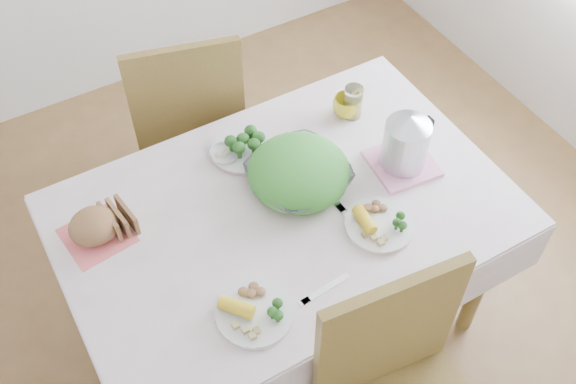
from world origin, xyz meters
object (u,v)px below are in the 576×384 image
dinner_plate_right (379,225)px  electric_kettle (406,141)px  chair_far (187,121)px  dinner_plate_left (255,313)px  salad_bowl (299,177)px  dining_table (286,272)px  yellow_mug (346,106)px

dinner_plate_right → electric_kettle: electric_kettle is taller
chair_far → dinner_plate_left: 1.22m
dinner_plate_left → dinner_plate_right: size_ratio=1.04×
salad_bowl → dinner_plate_right: bearing=-65.1°
chair_far → dinner_plate_left: (-0.26, -1.15, 0.31)m
dinner_plate_left → electric_kettle: bearing=20.0°
dining_table → electric_kettle: bearing=-4.1°
salad_bowl → electric_kettle: size_ratio=1.49×
dinner_plate_left → yellow_mug: 0.92m
chair_far → electric_kettle: (0.47, -0.88, 0.42)m
dinner_plate_left → yellow_mug: bearing=39.7°
dinner_plate_right → chair_far: bearing=102.9°
salad_bowl → dinner_plate_left: bearing=-134.8°
dining_table → yellow_mug: yellow_mug is taller
dining_table → yellow_mug: bearing=33.8°
dinner_plate_right → electric_kettle: size_ratio=1.03×
dining_table → dinner_plate_right: bearing=-43.7°
salad_bowl → yellow_mug: 0.40m
yellow_mug → chair_far: bearing=128.3°
salad_bowl → yellow_mug: size_ratio=3.17×
chair_far → electric_kettle: 1.08m
chair_far → yellow_mug: (0.44, -0.56, 0.34)m
dinner_plate_left → yellow_mug: size_ratio=2.28×
dinner_plate_right → yellow_mug: yellow_mug is taller
salad_bowl → electric_kettle: electric_kettle is taller
dinner_plate_right → electric_kettle: bearing=39.2°
dining_table → dinner_plate_left: size_ratio=5.87×
electric_kettle → dining_table: bearing=153.5°
dinner_plate_right → electric_kettle: 0.31m
dining_table → salad_bowl: (0.09, 0.07, 0.43)m
yellow_mug → dinner_plate_left: bearing=-140.3°
dining_table → electric_kettle: size_ratio=6.29×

